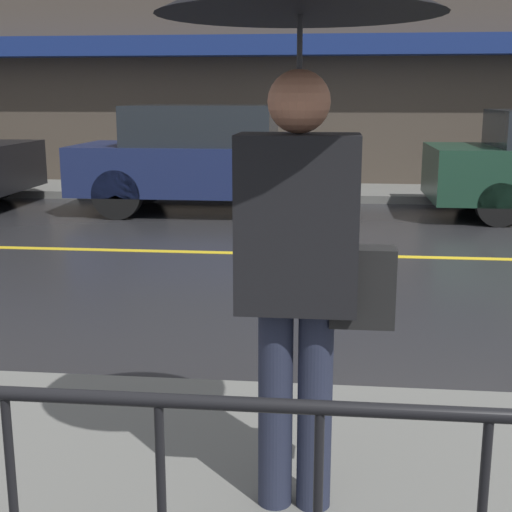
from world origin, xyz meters
name	(u,v)px	position (x,y,z in m)	size (l,w,h in m)	color
ground_plane	(436,258)	(0.00, 0.00, 0.00)	(80.00, 80.00, 0.00)	#262628
sidewalk_far	(398,193)	(0.00, 4.79, 0.06)	(28.00, 1.70, 0.13)	slate
lane_marking	(436,257)	(0.00, 0.00, 0.00)	(25.20, 0.12, 0.01)	gold
building_storefront	(401,21)	(0.00, 5.77, 3.02)	(28.00, 0.85, 6.10)	#4C4238
pedestrian	(301,86)	(-1.26, -5.17, 1.77)	(1.01, 1.01, 2.11)	#23283D
car_navy	(211,158)	(-2.96, 2.85, 0.81)	(4.11, 1.77, 1.59)	#19234C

